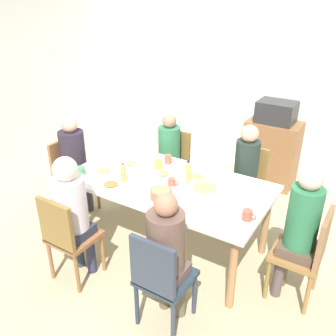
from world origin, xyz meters
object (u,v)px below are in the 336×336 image
object	(u,v)px
cup_1	(177,211)
chair_0	(160,277)
chair_1	(173,162)
person_5	(246,169)
chair_2	(307,251)
person_4	(74,158)
cup_2	(248,215)
bottle_0	(188,173)
person_1	(169,152)
microwave	(276,112)
chair_3	(67,235)
plate_4	(104,171)
cup_0	(172,182)
side_cabinet	(271,153)
cup_4	(81,171)
person_2	(300,225)
bowl_0	(204,190)
chair_4	(71,172)
bowl_1	(161,193)
chair_5	(247,181)
plate_2	(111,185)
cup_6	(158,164)
plate_0	(197,177)
dining_table	(168,189)
person_3	(71,208)
bottle_1	(123,173)
cup_3	(222,180)
cup_5	(168,159)
plate_1	(131,164)
plate_3	(163,175)

from	to	relation	value
cup_1	chair_0	bearing A→B (deg)	-74.44
chair_0	cup_1	size ratio (longest dim) A/B	8.00
chair_1	person_5	world-z (taller)	person_5
chair_2	person_4	size ratio (longest dim) A/B	0.74
cup_2	bottle_0	world-z (taller)	bottle_0
person_1	microwave	bearing A→B (deg)	50.62
chair_3	microwave	bearing A→B (deg)	71.82
person_4	cup_2	xyz separation A→B (m)	(2.18, -0.21, 0.10)
plate_4	cup_0	xyz separation A→B (m)	(0.74, 0.14, 0.02)
side_cabinet	cup_4	bearing A→B (deg)	-119.38
chair_0	person_2	world-z (taller)	person_2
bowl_0	person_2	bearing A→B (deg)	2.17
chair_1	chair_4	size ratio (longest dim) A/B	1.00
chair_4	cup_2	world-z (taller)	chair_4
bowl_1	person_1	bearing A→B (deg)	118.84
bowl_1	person_5	bearing A→B (deg)	71.06
chair_5	plate_2	size ratio (longest dim) A/B	3.61
person_5	cup_1	distance (m)	1.28
cup_6	microwave	xyz separation A→B (m)	(0.69, 1.76, 0.21)
plate_0	side_cabinet	distance (m)	1.79
plate_2	dining_table	bearing A→B (deg)	42.21
chair_0	bowl_1	distance (m)	0.78
chair_0	chair_2	bearing A→B (deg)	45.93
person_3	bottle_1	bearing A→B (deg)	77.32
bowl_1	cup_6	xyz separation A→B (m)	(-0.36, 0.49, -0.00)
bottle_1	bottle_0	bearing A→B (deg)	30.12
cup_3	bottle_0	bearing A→B (deg)	-151.48
bowl_1	chair_4	bearing A→B (deg)	168.62
chair_0	cup_2	distance (m)	0.86
chair_1	cup_2	xyz separation A→B (m)	(1.40, -1.12, 0.31)
chair_2	cup_1	xyz separation A→B (m)	(-1.00, -0.46, 0.30)
cup_0	cup_6	world-z (taller)	cup_6
bowl_1	cup_5	xyz separation A→B (m)	(-0.34, 0.65, -0.00)
plate_0	bottle_1	bearing A→B (deg)	-142.13
plate_1	cup_6	bearing A→B (deg)	16.93
chair_4	dining_table	bearing A→B (deg)	0.00
person_1	cup_0	world-z (taller)	person_1
plate_4	chair_1	bearing A→B (deg)	81.16
plate_1	person_5	bearing A→B (deg)	34.38
chair_1	plate_2	distance (m)	1.31
cup_3	bottle_0	world-z (taller)	bottle_0
bowl_1	cup_1	size ratio (longest dim) A/B	1.80
chair_5	plate_0	size ratio (longest dim) A/B	4.32
person_2	plate_0	xyz separation A→B (m)	(-1.07, 0.22, 0.05)
bowl_0	bottle_0	size ratio (longest dim) A/B	1.15
cup_5	cup_1	bearing A→B (deg)	-53.75
cup_3	chair_4	bearing A→B (deg)	-172.60
bowl_1	chair_1	bearing A→B (deg)	116.94
bowl_1	cup_0	xyz separation A→B (m)	(-0.05, 0.26, -0.01)
plate_3	bottle_1	bearing A→B (deg)	-129.70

